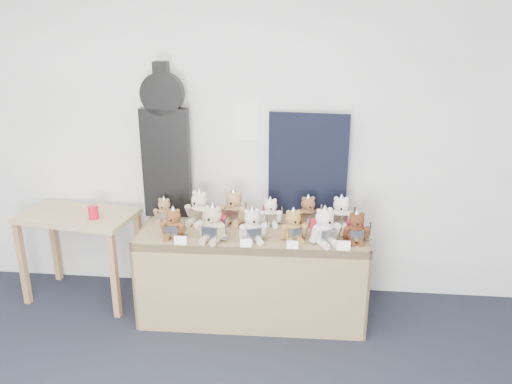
# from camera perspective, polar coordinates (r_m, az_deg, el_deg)

# --- Properties ---
(room_shell) EXTENTS (6.00, 6.00, 6.00)m
(room_shell) POSITION_cam_1_polar(r_m,az_deg,el_deg) (4.09, -1.15, 7.90)
(room_shell) COLOR white
(room_shell) RESTS_ON floor
(display_table) EXTENTS (1.76, 0.77, 0.73)m
(display_table) POSITION_cam_1_polar(r_m,az_deg,el_deg) (3.90, -0.44, -6.73)
(display_table) COLOR olive
(display_table) RESTS_ON floor
(side_table) EXTENTS (0.98, 0.64, 0.77)m
(side_table) POSITION_cam_1_polar(r_m,az_deg,el_deg) (4.39, -19.59, -3.88)
(side_table) COLOR #9C8254
(side_table) RESTS_ON floor
(guitar_case) EXTENTS (0.38, 0.12, 1.25)m
(guitar_case) POSITION_cam_1_polar(r_m,az_deg,el_deg) (4.06, -10.32, 5.50)
(guitar_case) COLOR black
(guitar_case) RESTS_ON display_table
(navy_board) EXTENTS (0.64, 0.09, 0.86)m
(navy_board) POSITION_cam_1_polar(r_m,az_deg,el_deg) (4.05, 5.92, 3.01)
(navy_board) COLOR black
(navy_board) RESTS_ON display_table
(red_cup) EXTENTS (0.08, 0.08, 0.11)m
(red_cup) POSITION_cam_1_polar(r_m,az_deg,el_deg) (4.17, -18.09, -2.23)
(red_cup) COLOR red
(red_cup) RESTS_ON side_table
(teddy_front_far_left) EXTENTS (0.21, 0.17, 0.26)m
(teddy_front_far_left) POSITION_cam_1_polar(r_m,az_deg,el_deg) (3.76, -9.40, -3.66)
(teddy_front_far_left) COLOR brown
(teddy_front_far_left) RESTS_ON display_table
(teddy_front_left) EXTENTS (0.25, 0.23, 0.31)m
(teddy_front_left) POSITION_cam_1_polar(r_m,az_deg,el_deg) (3.66, -4.95, -3.74)
(teddy_front_left) COLOR tan
(teddy_front_left) RESTS_ON display_table
(teddy_front_centre) EXTENTS (0.24, 0.21, 0.28)m
(teddy_front_centre) POSITION_cam_1_polar(r_m,az_deg,el_deg) (3.65, -0.40, -3.93)
(teddy_front_centre) COLOR beige
(teddy_front_centre) RESTS_ON display_table
(teddy_front_right) EXTENTS (0.22, 0.20, 0.27)m
(teddy_front_right) POSITION_cam_1_polar(r_m,az_deg,el_deg) (3.67, 4.29, -3.93)
(teddy_front_right) COLOR olive
(teddy_front_right) RESTS_ON display_table
(teddy_front_far_right) EXTENTS (0.26, 0.25, 0.31)m
(teddy_front_far_right) POSITION_cam_1_polar(r_m,az_deg,el_deg) (3.63, 7.84, -4.03)
(teddy_front_far_right) COLOR silver
(teddy_front_far_right) RESTS_ON display_table
(teddy_front_end) EXTENTS (0.21, 0.18, 0.26)m
(teddy_front_end) POSITION_cam_1_polar(r_m,az_deg,el_deg) (3.70, 11.38, -4.10)
(teddy_front_end) COLOR #512D1B
(teddy_front_end) RESTS_ON display_table
(teddy_back_left) EXTENTS (0.25, 0.24, 0.31)m
(teddy_back_left) POSITION_cam_1_polar(r_m,az_deg,el_deg) (3.98, -6.49, -1.90)
(teddy_back_left) COLOR beige
(teddy_back_left) RESTS_ON display_table
(teddy_back_centre_left) EXTENTS (0.25, 0.22, 0.31)m
(teddy_back_centre_left) POSITION_cam_1_polar(r_m,az_deg,el_deg) (3.97, -2.58, -1.87)
(teddy_back_centre_left) COLOR #9D784E
(teddy_back_centre_left) RESTS_ON display_table
(teddy_back_centre_right) EXTENTS (0.20, 0.18, 0.24)m
(teddy_back_centre_right) POSITION_cam_1_polar(r_m,az_deg,el_deg) (3.95, 1.66, -2.38)
(teddy_back_centre_right) COLOR white
(teddy_back_centre_right) RESTS_ON display_table
(teddy_back_right) EXTENTS (0.22, 0.20, 0.26)m
(teddy_back_right) POSITION_cam_1_polar(r_m,az_deg,el_deg) (3.97, 5.98, -2.23)
(teddy_back_right) COLOR brown
(teddy_back_right) RESTS_ON display_table
(teddy_back_end) EXTENTS (0.23, 0.18, 0.28)m
(teddy_back_end) POSITION_cam_1_polar(r_m,az_deg,el_deg) (3.95, 9.66, -2.40)
(teddy_back_end) COLOR white
(teddy_back_end) RESTS_ON display_table
(teddy_back_far_left) EXTENTS (0.19, 0.15, 0.23)m
(teddy_back_far_left) POSITION_cam_1_polar(r_m,az_deg,el_deg) (4.06, -10.44, -2.15)
(teddy_back_far_left) COLOR olive
(teddy_back_far_left) RESTS_ON display_table
(entry_card_a) EXTENTS (0.09, 0.02, 0.06)m
(entry_card_a) POSITION_cam_1_polar(r_m,az_deg,el_deg) (3.64, -8.64, -5.50)
(entry_card_a) COLOR white
(entry_card_a) RESTS_ON display_table
(entry_card_b) EXTENTS (0.08, 0.02, 0.06)m
(entry_card_b) POSITION_cam_1_polar(r_m,az_deg,el_deg) (3.57, -1.17, -5.88)
(entry_card_b) COLOR white
(entry_card_b) RESTS_ON display_table
(entry_card_c) EXTENTS (0.08, 0.02, 0.06)m
(entry_card_c) POSITION_cam_1_polar(r_m,az_deg,el_deg) (3.55, 4.20, -6.03)
(entry_card_c) COLOR white
(entry_card_c) RESTS_ON display_table
(entry_card_d) EXTENTS (0.10, 0.02, 0.07)m
(entry_card_d) POSITION_cam_1_polar(r_m,az_deg,el_deg) (3.57, 9.96, -6.07)
(entry_card_d) COLOR white
(entry_card_d) RESTS_ON display_table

